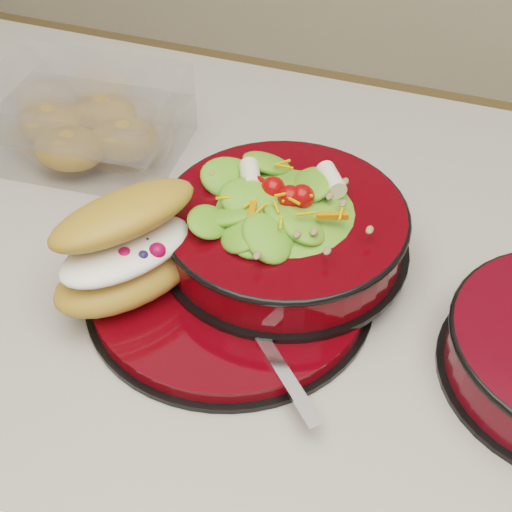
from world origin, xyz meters
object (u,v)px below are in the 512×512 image
(croissant, at_px, (129,249))
(dinner_plate, at_px, (231,287))
(fork, at_px, (266,345))
(salad_bowl, at_px, (285,220))
(pastry_box, at_px, (86,121))
(island_counter, at_px, (220,453))

(croissant, bearing_deg, dinner_plate, -34.94)
(dinner_plate, height_order, fork, fork)
(dinner_plate, bearing_deg, salad_bowl, 60.81)
(pastry_box, bearing_deg, island_counter, -30.92)
(dinner_plate, xyz_separation_m, salad_bowl, (0.03, 0.06, 0.05))
(dinner_plate, bearing_deg, pastry_box, 146.23)
(salad_bowl, bearing_deg, pastry_box, 159.34)
(dinner_plate, relative_size, fork, 2.11)
(croissant, distance_m, pastry_box, 0.27)
(croissant, relative_size, pastry_box, 0.78)
(salad_bowl, distance_m, croissant, 0.15)
(salad_bowl, relative_size, pastry_box, 1.06)
(dinner_plate, bearing_deg, island_counter, 128.30)
(dinner_plate, xyz_separation_m, pastry_box, (-0.26, 0.17, 0.03))
(fork, bearing_deg, dinner_plate, 86.28)
(dinner_plate, distance_m, croissant, 0.11)
(island_counter, height_order, salad_bowl, salad_bowl)
(island_counter, distance_m, pastry_box, 0.54)
(salad_bowl, bearing_deg, dinner_plate, -119.19)
(croissant, xyz_separation_m, pastry_box, (-0.17, 0.21, -0.02))
(pastry_box, bearing_deg, croissant, -55.51)
(pastry_box, bearing_deg, salad_bowl, -25.58)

